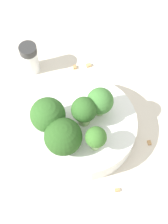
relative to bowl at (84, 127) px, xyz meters
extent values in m
plane|color=beige|center=(0.00, 0.00, -0.02)|extent=(3.00, 3.00, 0.00)
cylinder|color=white|center=(0.00, 0.00, 0.00)|extent=(0.17, 0.17, 0.04)
cylinder|color=#7A9E5B|center=(0.05, 0.00, 0.03)|extent=(0.02, 0.02, 0.02)
sphere|color=#28511E|center=(0.05, 0.00, 0.05)|extent=(0.06, 0.06, 0.06)
cylinder|color=#84AD66|center=(0.00, 0.00, 0.04)|extent=(0.03, 0.03, 0.03)
sphere|color=#2D5B23|center=(0.00, 0.00, 0.06)|extent=(0.04, 0.04, 0.04)
cylinder|color=#8EB770|center=(0.03, 0.04, 0.04)|extent=(0.02, 0.02, 0.03)
sphere|color=#386B28|center=(0.03, 0.04, 0.06)|extent=(0.03, 0.03, 0.03)
cylinder|color=#8EB770|center=(0.04, -0.04, 0.03)|extent=(0.02, 0.02, 0.03)
sphere|color=#2D5B23|center=(0.04, -0.04, 0.06)|extent=(0.05, 0.05, 0.05)
cylinder|color=#84AD66|center=(-0.03, 0.01, 0.03)|extent=(0.02, 0.02, 0.03)
sphere|color=#3D7533|center=(-0.03, 0.01, 0.06)|extent=(0.04, 0.04, 0.04)
cylinder|color=silver|center=(-0.05, -0.16, 0.00)|extent=(0.03, 0.03, 0.05)
cylinder|color=#2D2D2D|center=(-0.05, -0.16, 0.04)|extent=(0.03, 0.03, 0.01)
cube|color=tan|center=(-0.09, -0.06, -0.02)|extent=(0.01, 0.01, 0.01)
cube|color=#AD7F4C|center=(-0.05, 0.10, -0.02)|extent=(0.01, 0.01, 0.01)
cube|color=tan|center=(-0.12, -0.08, -0.02)|extent=(0.01, 0.01, 0.01)
cube|color=#AD7F4C|center=(0.05, 0.10, -0.02)|extent=(0.01, 0.01, 0.01)
cube|color=#AD7F4C|center=(-0.10, -0.10, -0.02)|extent=(0.01, 0.01, 0.01)
camera|label=1|loc=(0.18, 0.14, 0.47)|focal=50.00mm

